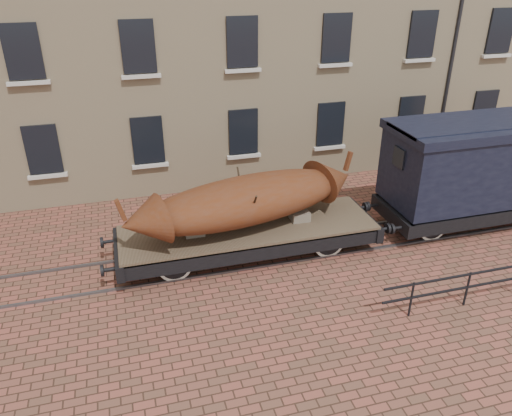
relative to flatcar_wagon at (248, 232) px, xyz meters
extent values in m
plane|color=brown|center=(0.14, 0.00, -0.79)|extent=(90.00, 90.00, 0.00)
cube|color=black|center=(-5.86, 4.96, 1.41)|extent=(1.10, 0.12, 1.70)
cube|color=beige|center=(-5.86, 4.90, 0.46)|extent=(1.30, 0.18, 0.12)
cube|color=black|center=(-2.36, 4.96, 1.41)|extent=(1.10, 0.12, 1.70)
cube|color=beige|center=(-2.36, 4.90, 0.46)|extent=(1.30, 0.18, 0.12)
cube|color=black|center=(1.14, 4.96, 1.41)|extent=(1.10, 0.12, 1.70)
cube|color=beige|center=(1.14, 4.90, 0.46)|extent=(1.30, 0.18, 0.12)
cube|color=black|center=(4.64, 4.96, 1.41)|extent=(1.10, 0.12, 1.70)
cube|color=beige|center=(4.64, 4.90, 0.46)|extent=(1.30, 0.18, 0.12)
cube|color=black|center=(8.14, 4.96, 1.41)|extent=(1.10, 0.12, 1.70)
cube|color=beige|center=(8.14, 4.90, 0.46)|extent=(1.30, 0.18, 0.12)
cube|color=black|center=(11.64, 4.96, 1.41)|extent=(1.10, 0.12, 1.70)
cube|color=beige|center=(11.64, 4.90, 0.46)|extent=(1.30, 0.18, 0.12)
cube|color=black|center=(-5.86, 4.96, 4.61)|extent=(1.10, 0.12, 1.70)
cube|color=beige|center=(-5.86, 4.90, 3.66)|extent=(1.30, 0.18, 0.12)
cube|color=black|center=(-2.36, 4.96, 4.61)|extent=(1.10, 0.12, 1.70)
cube|color=beige|center=(-2.36, 4.90, 3.66)|extent=(1.30, 0.18, 0.12)
cube|color=black|center=(1.14, 4.96, 4.61)|extent=(1.10, 0.12, 1.70)
cube|color=beige|center=(1.14, 4.90, 3.66)|extent=(1.30, 0.18, 0.12)
cube|color=black|center=(4.64, 4.96, 4.61)|extent=(1.10, 0.12, 1.70)
cube|color=beige|center=(4.64, 4.90, 3.66)|extent=(1.30, 0.18, 0.12)
cube|color=black|center=(8.14, 4.96, 4.61)|extent=(1.10, 0.12, 1.70)
cube|color=beige|center=(8.14, 4.90, 3.66)|extent=(1.30, 0.18, 0.12)
cube|color=black|center=(11.64, 4.96, 4.61)|extent=(1.10, 0.12, 1.70)
cube|color=beige|center=(11.64, 4.90, 3.66)|extent=(1.30, 0.18, 0.12)
cube|color=#59595E|center=(0.14, -0.72, -0.76)|extent=(30.00, 0.08, 0.06)
cube|color=#59595E|center=(0.14, 0.72, -0.76)|extent=(30.00, 0.08, 0.06)
cylinder|color=black|center=(3.14, -3.80, -0.29)|extent=(0.06, 0.06, 1.00)
cylinder|color=black|center=(4.74, -3.80, -0.29)|extent=(0.06, 0.06, 1.00)
cube|color=brown|center=(0.00, 0.00, 0.14)|extent=(7.43, 2.18, 0.12)
cube|color=black|center=(0.00, -1.01, -0.10)|extent=(7.43, 0.16, 0.45)
cube|color=black|center=(0.00, 1.01, -0.10)|extent=(7.43, 0.16, 0.45)
cube|color=black|center=(-3.71, 0.00, -0.10)|extent=(0.22, 2.28, 0.45)
cylinder|color=black|center=(-3.99, -0.74, -0.10)|extent=(0.35, 0.10, 0.10)
cylinder|color=black|center=(-4.16, -0.74, -0.10)|extent=(0.08, 0.32, 0.32)
cylinder|color=black|center=(-3.99, 0.74, -0.10)|extent=(0.35, 0.10, 0.10)
cylinder|color=black|center=(-4.16, 0.74, -0.10)|extent=(0.08, 0.32, 0.32)
cube|color=black|center=(3.71, 0.00, -0.10)|extent=(0.22, 2.28, 0.45)
cylinder|color=black|center=(3.99, -0.74, -0.10)|extent=(0.35, 0.10, 0.10)
cylinder|color=black|center=(4.16, -0.74, -0.10)|extent=(0.08, 0.32, 0.32)
cylinder|color=black|center=(3.99, 0.74, -0.10)|extent=(0.35, 0.10, 0.10)
cylinder|color=black|center=(4.16, 0.74, -0.10)|extent=(0.08, 0.32, 0.32)
cylinder|color=black|center=(-2.28, 0.00, -0.31)|extent=(0.10, 1.88, 0.10)
cylinder|color=silver|center=(-2.28, -0.72, -0.31)|extent=(0.95, 0.07, 0.95)
cylinder|color=black|center=(-2.28, -0.72, -0.31)|extent=(0.78, 0.10, 0.78)
cube|color=black|center=(-2.28, -0.84, -0.08)|extent=(0.89, 0.08, 0.10)
cylinder|color=silver|center=(-2.28, 0.72, -0.31)|extent=(0.95, 0.07, 0.95)
cylinder|color=black|center=(-2.28, 0.72, -0.31)|extent=(0.78, 0.10, 0.78)
cube|color=black|center=(-2.28, 0.84, -0.08)|extent=(0.89, 0.08, 0.10)
cylinder|color=black|center=(2.28, 0.00, -0.31)|extent=(0.10, 1.88, 0.10)
cylinder|color=silver|center=(2.28, -0.72, -0.31)|extent=(0.95, 0.07, 0.95)
cylinder|color=black|center=(2.28, -0.72, -0.31)|extent=(0.78, 0.10, 0.78)
cube|color=black|center=(2.28, -0.84, -0.08)|extent=(0.89, 0.08, 0.10)
cylinder|color=silver|center=(2.28, 0.72, -0.31)|extent=(0.95, 0.07, 0.95)
cylinder|color=black|center=(2.28, 0.72, -0.31)|extent=(0.78, 0.10, 0.78)
cube|color=black|center=(2.28, 0.84, -0.08)|extent=(0.89, 0.08, 0.10)
cube|color=black|center=(0.00, 0.00, -0.25)|extent=(3.96, 0.06, 0.06)
cube|color=brown|center=(-1.58, 0.00, 0.34)|extent=(0.54, 0.50, 0.28)
cube|color=brown|center=(1.58, 0.00, 0.34)|extent=(0.54, 0.50, 0.28)
ellipsoid|color=#50210C|center=(-0.05, 0.00, 1.06)|extent=(6.66, 3.29, 1.28)
cone|color=#50210C|center=(-3.01, -0.64, 1.12)|extent=(1.33, 1.42, 1.21)
cube|color=#50210C|center=(-3.49, -0.75, 1.59)|extent=(0.28, 0.18, 0.61)
cone|color=#50210C|center=(2.91, 0.64, 1.12)|extent=(1.33, 1.42, 1.21)
cube|color=#50210C|center=(3.40, 0.75, 1.59)|extent=(0.28, 0.18, 0.61)
cylinder|color=black|center=(-0.05, -0.52, 0.93)|extent=(0.06, 1.09, 1.50)
cylinder|color=black|center=(-0.05, 0.52, 0.93)|extent=(0.06, 1.09, 1.50)
cube|color=black|center=(7.66, -1.08, -0.10)|extent=(5.89, 0.16, 0.44)
cube|color=black|center=(7.66, 1.08, -0.10)|extent=(5.89, 0.16, 0.44)
cube|color=black|center=(4.71, 0.00, -0.10)|extent=(0.22, 2.35, 0.44)
cylinder|color=black|center=(4.27, -0.78, -0.10)|extent=(0.08, 0.31, 0.31)
cylinder|color=black|center=(4.27, 0.78, -0.10)|extent=(0.08, 0.31, 0.31)
cylinder|color=black|center=(5.79, 0.00, -0.32)|extent=(0.10, 1.86, 0.10)
cylinder|color=silver|center=(5.79, -0.72, -0.32)|extent=(0.94, 0.07, 0.94)
cylinder|color=black|center=(5.79, -0.72, -0.32)|extent=(0.77, 0.10, 0.77)
cylinder|color=silver|center=(5.79, 0.72, -0.32)|extent=(0.94, 0.07, 0.94)
cylinder|color=black|center=(5.79, 0.72, -0.32)|extent=(0.77, 0.10, 0.77)
cylinder|color=silver|center=(9.52, 0.72, -0.32)|extent=(0.94, 0.07, 0.94)
cylinder|color=black|center=(9.52, 0.72, -0.32)|extent=(0.77, 0.10, 0.77)
cube|color=black|center=(7.66, 0.00, 1.32)|extent=(5.89, 2.35, 2.26)
cube|color=black|center=(7.66, 0.00, 2.58)|extent=(6.06, 2.50, 0.27)
cube|color=black|center=(7.66, 0.00, 2.69)|extent=(6.06, 1.67, 0.12)
cube|color=black|center=(4.69, 0.00, 1.86)|extent=(0.08, 0.59, 0.59)
camera|label=1|loc=(-3.23, -12.30, 7.28)|focal=35.00mm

